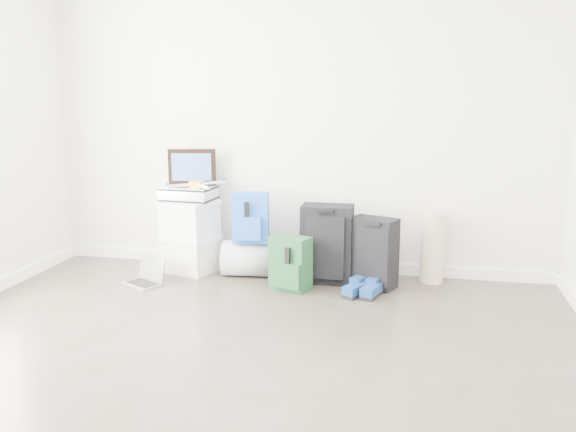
% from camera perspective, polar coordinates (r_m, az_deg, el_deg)
% --- Properties ---
extents(ground, '(5.00, 5.00, 0.00)m').
position_cam_1_polar(ground, '(3.37, -7.82, -16.81)').
color(ground, '#322E25').
rests_on(ground, ground).
extents(room_envelope, '(4.52, 5.02, 2.71)m').
position_cam_1_polar(room_envelope, '(2.98, -8.64, 13.89)').
color(room_envelope, silver).
rests_on(room_envelope, ground).
extents(boxes_stack, '(0.55, 0.50, 0.65)m').
position_cam_1_polar(boxes_stack, '(5.52, -9.14, -1.83)').
color(boxes_stack, silver).
rests_on(boxes_stack, ground).
extents(briefcase, '(0.46, 0.35, 0.13)m').
position_cam_1_polar(briefcase, '(5.44, -9.27, 2.11)').
color(briefcase, '#B2B2B7').
rests_on(briefcase, boxes_stack).
extents(painting, '(0.42, 0.11, 0.32)m').
position_cam_1_polar(painting, '(5.50, -8.97, 4.57)').
color(painting, black).
rests_on(painting, briefcase).
extents(drone, '(0.42, 0.42, 0.05)m').
position_cam_1_polar(drone, '(5.38, -8.58, 2.98)').
color(drone, gold).
rests_on(drone, briefcase).
extents(duffel_bag, '(0.54, 0.36, 0.31)m').
position_cam_1_polar(duffel_bag, '(5.36, -3.40, -3.98)').
color(duffel_bag, gray).
rests_on(duffel_bag, ground).
extents(blue_backpack, '(0.33, 0.27, 0.43)m').
position_cam_1_polar(blue_backpack, '(5.24, -3.53, -0.25)').
color(blue_backpack, '#1B45B1').
rests_on(blue_backpack, duffel_bag).
extents(large_suitcase, '(0.43, 0.28, 0.66)m').
position_cam_1_polar(large_suitcase, '(5.14, 3.65, -2.63)').
color(large_suitcase, black).
rests_on(large_suitcase, ground).
extents(green_backpack, '(0.36, 0.31, 0.44)m').
position_cam_1_polar(green_backpack, '(4.97, 0.22, -4.55)').
color(green_backpack, '#163E26').
rests_on(green_backpack, ground).
extents(carry_on, '(0.42, 0.36, 0.58)m').
position_cam_1_polar(carry_on, '(5.06, 7.99, -3.44)').
color(carry_on, black).
rests_on(carry_on, ground).
extents(shoes, '(0.33, 0.30, 0.09)m').
position_cam_1_polar(shoes, '(4.90, 7.13, -6.91)').
color(shoes, black).
rests_on(shoes, ground).
extents(rolled_rug, '(0.20, 0.20, 0.60)m').
position_cam_1_polar(rolled_rug, '(5.29, 13.38, -2.89)').
color(rolled_rug, tan).
rests_on(rolled_rug, ground).
extents(laptop, '(0.38, 0.34, 0.22)m').
position_cam_1_polar(laptop, '(5.30, -13.12, -5.62)').
color(laptop, '#B6B7BB').
rests_on(laptop, ground).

